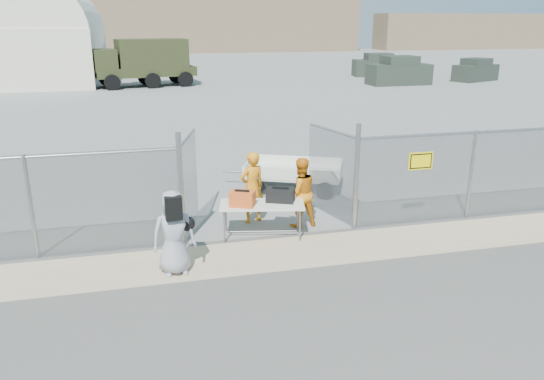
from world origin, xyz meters
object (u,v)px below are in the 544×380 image
object	(u,v)px
visitor	(174,233)
security_worker_left	(252,187)
security_worker_right	(300,192)
folding_table	(262,220)
utility_trailer	(294,175)

from	to	relation	value
visitor	security_worker_left	bearing A→B (deg)	44.52
security_worker_left	security_worker_right	size ratio (longest dim) A/B	1.05
security_worker_right	folding_table	bearing A→B (deg)	17.16
folding_table	security_worker_right	size ratio (longest dim) A/B	1.11
visitor	utility_trailer	distance (m)	5.99
folding_table	security_worker_left	world-z (taller)	security_worker_left
security_worker_right	visitor	bearing A→B (deg)	24.57
folding_table	security_worker_right	distance (m)	1.19
security_worker_right	visitor	distance (m)	3.55
security_worker_right	utility_trailer	xyz separation A→B (m)	(0.68, 2.85, -0.41)
folding_table	visitor	size ratio (longest dim) A/B	1.12
security_worker_right	visitor	world-z (taller)	security_worker_right
utility_trailer	folding_table	bearing A→B (deg)	-93.11
folding_table	security_worker_right	xyz separation A→B (m)	(1.02, 0.44, 0.44)
security_worker_left	visitor	bearing A→B (deg)	29.67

